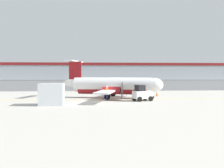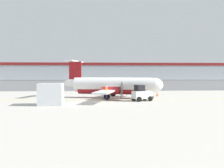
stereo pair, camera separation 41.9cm
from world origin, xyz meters
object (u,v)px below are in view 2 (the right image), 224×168
object	(u,v)px
parked_car_1	(51,84)
parked_car_5	(127,83)
cargo_container	(51,94)
parked_car_7	(155,83)
parked_car_6	(136,83)
parked_car_3	(87,83)
traffic_cone_near_left	(59,96)
parked_car_2	(69,83)
commuter_airplane	(114,86)
parked_car_0	(24,85)
ground_crew_worker	(107,93)
traffic_cone_near_right	(157,94)
parked_car_4	(111,83)
baggage_tug	(142,94)

from	to	relation	value
parked_car_1	parked_car_5	world-z (taller)	same
cargo_container	parked_car_7	world-z (taller)	cargo_container
cargo_container	parked_car_7	size ratio (longest dim) A/B	0.57
parked_car_5	parked_car_6	bearing A→B (deg)	22.28
parked_car_7	parked_car_5	bearing A→B (deg)	168.08
parked_car_3	parked_car_7	xyz separation A→B (m)	(16.86, -2.07, 0.00)
traffic_cone_near_left	parked_car_2	size ratio (longest dim) A/B	0.15
commuter_airplane	parked_car_6	bearing A→B (deg)	89.50
parked_car_0	parked_car_7	distance (m)	30.63
parked_car_6	parked_car_7	world-z (taller)	same
cargo_container	parked_car_1	distance (m)	31.55
ground_crew_worker	parked_car_7	world-z (taller)	same
parked_car_3	parked_car_6	size ratio (longest dim) A/B	0.98
traffic_cone_near_right	parked_car_4	world-z (taller)	parked_car_4
cargo_container	parked_car_6	bearing A→B (deg)	67.90
parked_car_5	parked_car_7	xyz separation A→B (m)	(6.74, -1.75, 0.00)
commuter_airplane	parked_car_7	bearing A→B (deg)	80.74
parked_car_2	parked_car_7	world-z (taller)	same
parked_car_0	cargo_container	bearing A→B (deg)	112.34
commuter_airplane	parked_car_7	xyz separation A→B (m)	(12.11, 28.41, -0.71)
parked_car_4	parked_car_0	bearing A→B (deg)	-142.19
parked_car_0	parked_car_6	world-z (taller)	same
traffic_cone_near_left	parked_car_7	size ratio (longest dim) A/B	0.15
traffic_cone_near_left	parked_car_1	world-z (taller)	parked_car_1
traffic_cone_near_left	parked_car_0	bearing A→B (deg)	116.81
cargo_container	parked_car_5	world-z (taller)	cargo_container
parked_car_1	cargo_container	bearing A→B (deg)	102.71
parked_car_7	cargo_container	bearing A→B (deg)	-115.56
baggage_tug	traffic_cone_near_right	bearing A→B (deg)	40.37
commuter_airplane	parked_car_2	size ratio (longest dim) A/B	3.72
parked_car_1	parked_car_7	world-z (taller)	same
traffic_cone_near_left	parked_car_6	distance (m)	34.69
baggage_tug	commuter_airplane	bearing A→B (deg)	105.95
parked_car_1	parked_car_2	xyz separation A→B (m)	(3.27, 6.87, 0.00)
commuter_airplane	parked_car_0	bearing A→B (deg)	145.02
parked_car_1	parked_car_3	world-z (taller)	same
parked_car_1	parked_car_4	world-z (taller)	same
parked_car_3	parked_car_7	world-z (taller)	same
parked_car_0	parked_car_6	xyz separation A→B (m)	(25.19, 11.31, 0.00)
commuter_airplane	baggage_tug	world-z (taller)	commuter_airplane
ground_crew_worker	parked_car_2	xyz separation A→B (m)	(-8.04, 34.14, -0.06)
commuter_airplane	parked_car_5	world-z (taller)	commuter_airplane
baggage_tug	parked_car_4	size ratio (longest dim) A/B	0.59
cargo_container	traffic_cone_near_right	bearing A→B (deg)	34.95
baggage_tug	parked_car_5	xyz separation A→B (m)	(2.44, 34.02, 0.04)
cargo_container	parked_car_7	bearing A→B (deg)	60.98
parked_car_0	parked_car_5	xyz separation A→B (m)	(22.63, 10.45, 0.00)
cargo_container	parked_car_0	xyz separation A→B (m)	(-10.32, 26.77, -0.21)
parked_car_1	baggage_tug	bearing A→B (deg)	121.56
parked_car_5	parked_car_6	xyz separation A→B (m)	(2.55, 0.86, 0.00)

